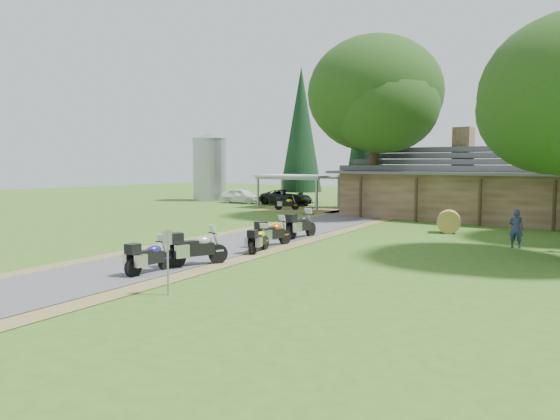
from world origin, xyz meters
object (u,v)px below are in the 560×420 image
Objects in this scene: lodge at (503,182)px; motorcycle_row_c at (259,239)px; car_dark_suv at (287,193)px; motorcycle_row_b at (197,246)px; motorcycle_row_d at (273,232)px; motorcycle_carport_a at (287,203)px; carport at (298,191)px; car_white_sedan at (242,194)px; motorcycle_row_a at (150,255)px; hay_bale at (449,222)px; silo at (210,167)px; motorcycle_row_e at (301,224)px.

lodge reaches higher than motorcycle_row_c.
car_dark_suv is 28.77m from motorcycle_row_b.
motorcycle_row_b is at bearing -165.93° from motorcycle_row_d.
motorcycle_carport_a is (-11.47, 20.68, -0.15)m from motorcycle_row_b.
carport is 2.99× the size of motorcycle_row_b.
car_white_sedan is 31.93m from motorcycle_row_a.
car_white_sedan is 24.59m from hay_bale.
motorcycle_row_b is (0.26, 1.95, 0.09)m from motorcycle_row_a.
motorcycle_row_c is at bearing 22.77° from motorcycle_row_b.
hay_bale reaches higher than motorcycle_row_c.
motorcycle_row_c is at bearing -155.23° from motorcycle_row_d.
hay_bale is (15.82, -8.18, -0.76)m from carport.
car_white_sedan is at bearing 32.82° from motorcycle_row_a.
motorcycle_row_a is at bearing -48.26° from silo.
motorcycle_carport_a is (-15.59, -2.74, -1.88)m from lodge.
silo is 30.46m from motorcycle_row_d.
hay_bale reaches higher than motorcycle_carport_a.
carport is 3.22× the size of motorcycle_row_d.
motorcycle_carport_a is (-11.21, 22.63, -0.06)m from motorcycle_row_a.
motorcycle_row_a is at bearing -103.69° from hay_bale.
car_white_sedan is 2.46× the size of motorcycle_row_b.
motorcycle_row_c is 11.77m from hay_bale.
car_white_sedan is 2.65× the size of motorcycle_row_d.
car_white_sedan is 8.21m from motorcycle_carport_a.
motorcycle_row_b is at bearing -45.78° from silo.
motorcycle_row_e is (-0.55, 2.93, 0.04)m from motorcycle_row_d.
motorcycle_carport_a is at bearing 40.37° from motorcycle_row_e.
car_dark_suv reaches higher than motorcycle_row_d.
car_dark_suv is (-18.72, 1.37, -1.42)m from lodge.
carport is 25.91m from motorcycle_row_b.
carport reaches higher than car_dark_suv.
motorcycle_row_a is (23.80, -26.67, -2.67)m from silo.
motorcycle_row_a reaches higher than hay_bale.
car_dark_suv is at bearing 39.83° from motorcycle_row_e.
lodge is at bearing -1.67° from carport.
silo is at bearing 168.30° from carport.
motorcycle_row_b reaches higher than motorcycle_row_a.
motorcycle_carport_a is (3.13, -4.12, -0.45)m from car_dark_suv.
silo is 9.73m from car_dark_suv.
motorcycle_row_d is at bearing -104.93° from lodge.
motorcycle_row_b is 3.70m from motorcycle_row_c.
lodge is 17.69× the size of hay_bale.
motorcycle_row_b is (14.60, -24.79, -0.31)m from car_dark_suv.
motorcycle_row_a is 0.94× the size of motorcycle_row_d.
motorcycle_row_d is at bearing -168.53° from motorcycle_row_e.
motorcycle_carport_a is at bearing 49.25° from motorcycle_row_b.
hay_bale is at bearing -92.04° from lodge.
silo is 5.46× the size of hay_bale.
car_white_sedan is (5.02, -0.85, -2.44)m from silo.
motorcycle_row_b is at bearing -99.98° from motorcycle_carport_a.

